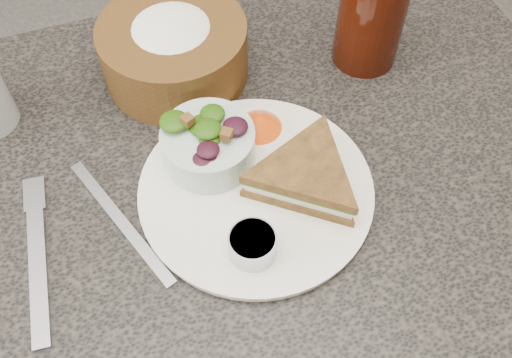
{
  "coord_description": "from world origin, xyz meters",
  "views": [
    {
      "loc": [
        -0.07,
        -0.36,
        1.31
      ],
      "look_at": [
        0.05,
        -0.02,
        0.78
      ],
      "focal_mm": 40.0,
      "sensor_mm": 36.0,
      "label": 1
    }
  ],
  "objects_px": {
    "dining_table": "(226,309)",
    "dressing_ramekin": "(252,245)",
    "cola_glass": "(372,14)",
    "bread_basket": "(173,43)",
    "salad_bowl": "(208,141)",
    "dinner_plate": "(256,191)",
    "sandwich": "(306,175)"
  },
  "relations": [
    {
      "from": "dining_table",
      "to": "salad_bowl",
      "type": "relative_size",
      "value": 9.15
    },
    {
      "from": "dinner_plate",
      "to": "sandwich",
      "type": "distance_m",
      "value": 0.06
    },
    {
      "from": "dining_table",
      "to": "salad_bowl",
      "type": "distance_m",
      "value": 0.42
    },
    {
      "from": "dining_table",
      "to": "dinner_plate",
      "type": "bearing_deg",
      "value": -23.49
    },
    {
      "from": "dinner_plate",
      "to": "sandwich",
      "type": "bearing_deg",
      "value": -15.82
    },
    {
      "from": "dressing_ramekin",
      "to": "bread_basket",
      "type": "relative_size",
      "value": 0.27
    },
    {
      "from": "bread_basket",
      "to": "cola_glass",
      "type": "xyz_separation_m",
      "value": [
        0.25,
        -0.05,
        0.02
      ]
    },
    {
      "from": "bread_basket",
      "to": "dressing_ramekin",
      "type": "bearing_deg",
      "value": -89.0
    },
    {
      "from": "dressing_ramekin",
      "to": "cola_glass",
      "type": "distance_m",
      "value": 0.35
    },
    {
      "from": "dining_table",
      "to": "dinner_plate",
      "type": "relative_size",
      "value": 3.72
    },
    {
      "from": "salad_bowl",
      "to": "cola_glass",
      "type": "height_order",
      "value": "cola_glass"
    },
    {
      "from": "dining_table",
      "to": "dressing_ramekin",
      "type": "distance_m",
      "value": 0.41
    },
    {
      "from": "salad_bowl",
      "to": "cola_glass",
      "type": "bearing_deg",
      "value": 22.44
    },
    {
      "from": "dining_table",
      "to": "cola_glass",
      "type": "distance_m",
      "value": 0.54
    },
    {
      "from": "salad_bowl",
      "to": "dressing_ramekin",
      "type": "relative_size",
      "value": 2.12
    },
    {
      "from": "salad_bowl",
      "to": "bread_basket",
      "type": "bearing_deg",
      "value": 89.3
    },
    {
      "from": "dinner_plate",
      "to": "dining_table",
      "type": "bearing_deg",
      "value": 156.51
    },
    {
      "from": "sandwich",
      "to": "cola_glass",
      "type": "distance_m",
      "value": 0.25
    },
    {
      "from": "salad_bowl",
      "to": "bread_basket",
      "type": "height_order",
      "value": "bread_basket"
    },
    {
      "from": "dining_table",
      "to": "bread_basket",
      "type": "xyz_separation_m",
      "value": [
        0.01,
        0.2,
        0.43
      ]
    },
    {
      "from": "dressing_ramekin",
      "to": "cola_glass",
      "type": "xyz_separation_m",
      "value": [
        0.25,
        0.24,
        0.05
      ]
    },
    {
      "from": "dinner_plate",
      "to": "sandwich",
      "type": "relative_size",
      "value": 1.75
    },
    {
      "from": "dinner_plate",
      "to": "salad_bowl",
      "type": "xyz_separation_m",
      "value": [
        -0.04,
        0.06,
        0.04
      ]
    },
    {
      "from": "bread_basket",
      "to": "salad_bowl",
      "type": "bearing_deg",
      "value": -90.7
    },
    {
      "from": "dining_table",
      "to": "dinner_plate",
      "type": "distance_m",
      "value": 0.38
    },
    {
      "from": "dining_table",
      "to": "cola_glass",
      "type": "xyz_separation_m",
      "value": [
        0.26,
        0.14,
        0.45
      ]
    },
    {
      "from": "dining_table",
      "to": "cola_glass",
      "type": "bearing_deg",
      "value": 28.58
    },
    {
      "from": "dressing_ramekin",
      "to": "dining_table",
      "type": "bearing_deg",
      "value": 100.08
    },
    {
      "from": "sandwich",
      "to": "bread_basket",
      "type": "relative_size",
      "value": 0.8
    },
    {
      "from": "cola_glass",
      "to": "dinner_plate",
      "type": "bearing_deg",
      "value": -142.71
    },
    {
      "from": "dinner_plate",
      "to": "dressing_ramekin",
      "type": "relative_size",
      "value": 5.21
    },
    {
      "from": "cola_glass",
      "to": "dining_table",
      "type": "bearing_deg",
      "value": -151.42
    }
  ]
}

